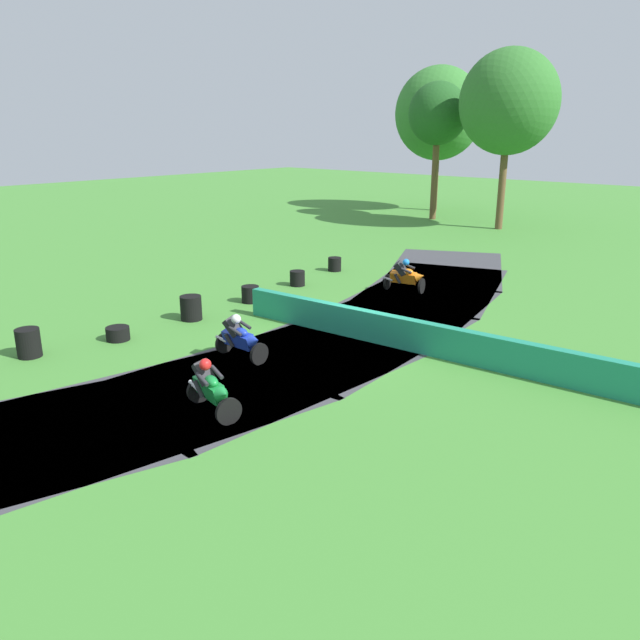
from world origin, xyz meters
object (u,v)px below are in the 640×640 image
tire_stack_mid_a (118,334)px  tire_stack_extra_a (297,278)px  motorcycle_trailing_orange (405,276)px  tire_stack_far (250,294)px  tire_stack_near (28,343)px  tire_stack_mid_b (191,308)px  tire_stack_extra_b (335,264)px  motorcycle_lead_green (211,387)px  motorcycle_chase_blue (240,338)px

tire_stack_mid_a → tire_stack_extra_a: tire_stack_extra_a is taller
motorcycle_trailing_orange → tire_stack_far: size_ratio=2.72×
tire_stack_near → tire_stack_mid_b: 5.13m
tire_stack_far → tire_stack_extra_a: (-0.41, 2.94, 0.00)m
motorcycle_trailing_orange → tire_stack_near: (-3.91, -12.70, -0.24)m
motorcycle_trailing_orange → tire_stack_extra_b: motorcycle_trailing_orange is taller
motorcycle_lead_green → motorcycle_chase_blue: size_ratio=1.01×
tire_stack_near → tire_stack_mid_a: (0.59, 2.37, -0.20)m
tire_stack_extra_a → tire_stack_extra_b: size_ratio=1.00×
tire_stack_far → tire_stack_extra_a: same height
tire_stack_near → tire_stack_mid_a: tire_stack_near is taller
tire_stack_far → tire_stack_extra_a: size_ratio=1.05×
tire_stack_near → tire_stack_mid_b: (0.59, 5.10, 0.00)m
tire_stack_extra_a → tire_stack_extra_b: bearing=100.8°
tire_stack_mid_a → motorcycle_chase_blue: bearing=17.4°
tire_stack_mid_b → tire_stack_far: bearing=92.2°
motorcycle_trailing_orange → tire_stack_near: bearing=-107.1°
motorcycle_lead_green → tire_stack_near: motorcycle_lead_green is taller
tire_stack_far → motorcycle_trailing_orange: bearing=54.9°
motorcycle_lead_green → tire_stack_extra_a: motorcycle_lead_green is taller
tire_stack_far → tire_stack_extra_b: same height
motorcycle_chase_blue → motorcycle_trailing_orange: bearing=94.3°
motorcycle_lead_green → tire_stack_mid_a: motorcycle_lead_green is taller
motorcycle_trailing_orange → tire_stack_mid_b: 8.30m
tire_stack_mid_b → tire_stack_mid_a: bearing=-90.0°
motorcycle_lead_green → tire_stack_far: motorcycle_lead_green is taller
motorcycle_chase_blue → motorcycle_lead_green: bearing=-52.8°
tire_stack_mid_a → tire_stack_extra_b: (-1.10, 11.44, 0.10)m
motorcycle_lead_green → tire_stack_extra_a: bearing=123.7°
tire_stack_near → tire_stack_extra_a: bearing=89.6°
tire_stack_extra_b → tire_stack_far: bearing=-80.6°
motorcycle_chase_blue → tire_stack_extra_a: motorcycle_chase_blue is taller
motorcycle_trailing_orange → tire_stack_mid_a: 10.86m
tire_stack_mid_b → tire_stack_extra_b: (-1.10, 8.72, -0.10)m
motorcycle_chase_blue → tire_stack_near: size_ratio=2.10×
motorcycle_chase_blue → tire_stack_near: (-4.59, -3.63, -0.24)m
tire_stack_near → tire_stack_extra_a: size_ratio=1.33×
motorcycle_lead_green → tire_stack_extra_b: bearing=119.0°
motorcycle_trailing_orange → tire_stack_near: motorcycle_trailing_orange is taller
tire_stack_mid_b → tire_stack_extra_b: tire_stack_mid_b is taller
motorcycle_lead_green → tire_stack_far: 9.27m
motorcycle_chase_blue → tire_stack_mid_a: 4.22m
motorcycle_trailing_orange → tire_stack_extra_b: (-4.41, 1.11, -0.34)m
motorcycle_trailing_orange → tire_stack_mid_b: motorcycle_trailing_orange is taller
motorcycle_lead_green → tire_stack_extra_b: (-7.16, 12.89, -0.35)m
tire_stack_near → tire_stack_mid_b: same height
tire_stack_extra_b → tire_stack_near: bearing=-87.9°
motorcycle_lead_green → tire_stack_near: bearing=-172.1°
motorcycle_chase_blue → tire_stack_mid_a: motorcycle_chase_blue is taller
tire_stack_extra_b → motorcycle_trailing_orange: bearing=-14.1°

